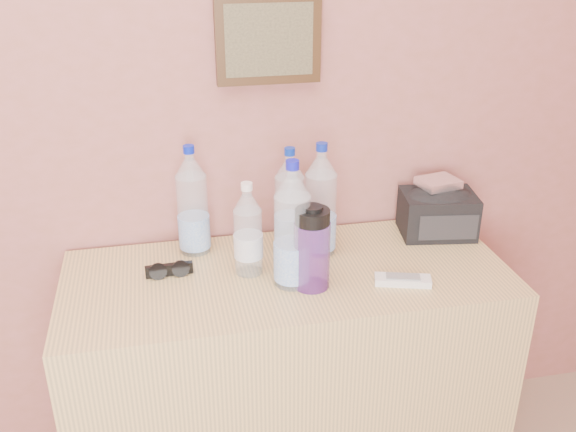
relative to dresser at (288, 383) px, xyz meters
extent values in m
plane|color=#AA6064|center=(-0.55, 0.28, 0.95)|extent=(4.00, 0.00, 4.00)
cube|color=tan|center=(0.00, 0.00, 0.00)|extent=(1.27, 0.53, 0.79)
cylinder|color=silver|center=(-0.25, 0.19, 0.54)|extent=(0.09, 0.09, 0.29)
cylinder|color=#091DBB|center=(-0.25, 0.19, 0.72)|extent=(0.03, 0.03, 0.02)
cylinder|color=silver|center=(0.04, 0.14, 0.54)|extent=(0.09, 0.09, 0.28)
cylinder|color=#0A2AA2|center=(0.04, 0.14, 0.71)|extent=(0.03, 0.03, 0.02)
cylinder|color=silver|center=(0.12, 0.11, 0.55)|extent=(0.09, 0.09, 0.30)
cylinder|color=#0D239D|center=(0.12, 0.11, 0.73)|extent=(0.03, 0.03, 0.02)
cylinder|color=silver|center=(0.00, -0.06, 0.55)|extent=(0.10, 0.10, 0.31)
cylinder|color=#1417BC|center=(0.00, -0.06, 0.74)|extent=(0.03, 0.03, 0.02)
cylinder|color=silver|center=(-0.11, 0.03, 0.51)|extent=(0.08, 0.08, 0.24)
cylinder|color=silver|center=(-0.11, 0.03, 0.66)|extent=(0.03, 0.03, 0.02)
cylinder|color=#612984|center=(0.05, -0.08, 0.49)|extent=(0.10, 0.10, 0.19)
cylinder|color=black|center=(0.05, -0.08, 0.61)|extent=(0.09, 0.09, 0.05)
cube|color=silver|center=(0.30, -0.13, 0.41)|extent=(0.16, 0.09, 0.02)
cube|color=silver|center=(0.52, 0.17, 0.56)|extent=(0.13, 0.12, 0.02)
camera|label=1|loc=(-0.33, -1.55, 1.32)|focal=40.00mm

